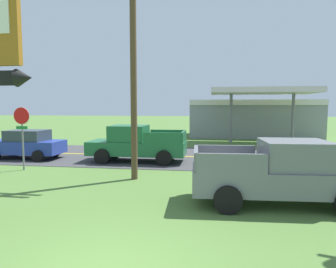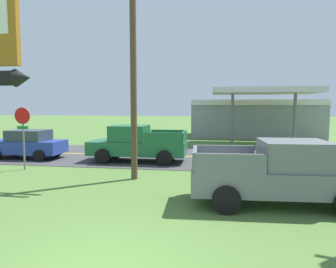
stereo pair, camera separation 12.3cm
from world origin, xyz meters
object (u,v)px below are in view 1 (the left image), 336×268
object	(u,v)px
pickup_green_on_road	(136,144)
car_blue_near_lane	(26,144)
gas_station	(253,117)
utility_pole	(133,61)
stop_sign	(22,127)
pickup_grey_parked_on_lawn	(281,173)

from	to	relation	value
pickup_green_on_road	car_blue_near_lane	xyz separation A→B (m)	(-6.45, 0.00, -0.13)
gas_station	utility_pole	bearing A→B (deg)	-110.19
stop_sign	gas_station	size ratio (longest dim) A/B	0.25
gas_station	car_blue_near_lane	bearing A→B (deg)	-133.64
utility_pole	stop_sign	bearing A→B (deg)	170.69
pickup_green_on_road	utility_pole	bearing A→B (deg)	-76.40
utility_pole	pickup_green_on_road	size ratio (longest dim) A/B	1.71
utility_pole	car_blue_near_lane	xyz separation A→B (m)	(-7.39, 3.86, -3.95)
utility_pole	pickup_grey_parked_on_lawn	size ratio (longest dim) A/B	1.68
stop_sign	utility_pole	world-z (taller)	utility_pole
stop_sign	pickup_green_on_road	bearing A→B (deg)	32.28
stop_sign	utility_pole	xyz separation A→B (m)	(5.59, -0.92, 2.75)
utility_pole	pickup_grey_parked_on_lawn	world-z (taller)	utility_pole
pickup_green_on_road	pickup_grey_parked_on_lawn	bearing A→B (deg)	-45.86
pickup_grey_parked_on_lawn	car_blue_near_lane	size ratio (longest dim) A/B	1.26
utility_pole	gas_station	distance (m)	20.32
car_blue_near_lane	pickup_green_on_road	bearing A→B (deg)	-0.00
utility_pole	car_blue_near_lane	world-z (taller)	utility_pole
pickup_grey_parked_on_lawn	car_blue_near_lane	world-z (taller)	pickup_grey_parked_on_lawn
gas_station	car_blue_near_lane	size ratio (longest dim) A/B	2.86
pickup_green_on_road	car_blue_near_lane	world-z (taller)	pickup_green_on_road
stop_sign	pickup_green_on_road	world-z (taller)	stop_sign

